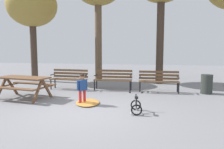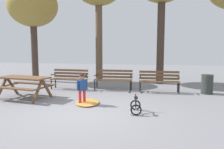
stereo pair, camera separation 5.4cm
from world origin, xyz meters
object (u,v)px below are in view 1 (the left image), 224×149
at_px(park_bench_far_left, 69,77).
at_px(trash_bin, 207,84).
at_px(picnic_table, 24,82).
at_px(kids_bicycle, 136,106).
at_px(child_standing, 82,87).
at_px(park_bench_right, 159,80).
at_px(park_bench_left, 113,78).

distance_m(park_bench_far_left, trash_bin, 5.63).
height_order(picnic_table, kids_bicycle, picnic_table).
bearing_deg(trash_bin, child_standing, -149.46).
xyz_separation_m(child_standing, trash_bin, (4.24, 2.50, -0.19)).
xyz_separation_m(park_bench_far_left, kids_bicycle, (3.14, -3.04, -0.31)).
bearing_deg(picnic_table, kids_bicycle, -14.30).
bearing_deg(picnic_table, child_standing, -10.02).
bearing_deg(trash_bin, park_bench_right, -178.64).
distance_m(park_bench_left, trash_bin, 3.73).
relative_size(picnic_table, kids_bicycle, 3.36).
relative_size(park_bench_right, trash_bin, 2.15).
distance_m(park_bench_left, kids_bicycle, 3.45).
distance_m(picnic_table, park_bench_right, 5.13).
xyz_separation_m(picnic_table, park_bench_right, (4.70, 2.05, -0.08)).
xyz_separation_m(picnic_table, child_standing, (2.29, -0.40, -0.03)).
relative_size(park_bench_right, child_standing, 1.66).
relative_size(park_bench_far_left, child_standing, 1.67).
bearing_deg(park_bench_far_left, park_bench_left, 5.17).
relative_size(picnic_table, park_bench_left, 1.24).
bearing_deg(park_bench_left, picnic_table, -142.13).
bearing_deg(park_bench_left, kids_bicycle, -68.79).
relative_size(picnic_table, child_standing, 2.05).
relative_size(park_bench_far_left, park_bench_left, 1.02).
distance_m(picnic_table, trash_bin, 6.86).
height_order(park_bench_right, child_standing, child_standing).
bearing_deg(park_bench_right, picnic_table, -156.37).
xyz_separation_m(child_standing, kids_bicycle, (1.76, -0.63, -0.36)).
bearing_deg(park_bench_right, kids_bicycle, -101.93).
height_order(park_bench_right, kids_bicycle, park_bench_right).
relative_size(park_bench_left, park_bench_right, 0.99).
bearing_deg(park_bench_right, park_bench_left, 176.32).
relative_size(park_bench_left, child_standing, 1.65).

